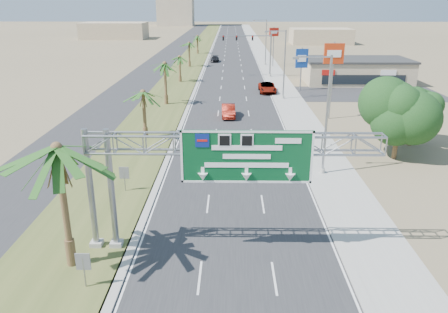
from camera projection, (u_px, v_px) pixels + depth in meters
name	position (u px, v px, depth m)	size (l,w,h in m)	color
road	(232.00, 54.00, 120.28)	(12.00, 300.00, 0.02)	#28282B
sidewalk_right	(263.00, 54.00, 120.14)	(4.00, 300.00, 0.10)	#9E9B93
median_grass	(196.00, 54.00, 120.40)	(7.00, 300.00, 0.12)	#445023
opposing_road	(171.00, 54.00, 120.52)	(8.00, 300.00, 0.02)	#28282B
sign_gantry	(218.00, 153.00, 24.08)	(16.75, 1.24, 7.50)	gray
palm_near	(57.00, 149.00, 22.09)	(5.70, 5.70, 8.35)	brown
palm_row_b	(143.00, 93.00, 45.36)	(3.99, 3.99, 5.95)	brown
palm_row_c	(165.00, 64.00, 60.16)	(3.99, 3.99, 6.75)	brown
palm_row_d	(180.00, 57.00, 77.52)	(3.99, 3.99, 5.45)	brown
palm_row_e	(189.00, 43.00, 95.17)	(3.99, 3.99, 6.15)	brown
palm_row_f	(197.00, 36.00, 118.82)	(3.99, 3.99, 5.75)	brown
streetlight_near	(324.00, 121.00, 35.79)	(3.27, 0.44, 10.00)	gray
streetlight_mid	(283.00, 67.00, 64.02)	(3.27, 0.44, 10.00)	gray
streetlight_far	(265.00, 44.00, 97.89)	(3.27, 0.44, 10.00)	gray
signal_mast	(260.00, 51.00, 82.79)	(10.28, 0.71, 8.00)	gray
store_building	(356.00, 71.00, 77.89)	(18.00, 10.00, 4.00)	tan
oak_near	(400.00, 111.00, 39.50)	(4.50, 4.50, 6.80)	brown
oak_far	(415.00, 109.00, 43.46)	(3.50, 3.50, 5.60)	brown
median_signback_a	(83.00, 264.00, 22.04)	(0.75, 0.08, 2.08)	gray
median_signback_b	(124.00, 175.00, 33.34)	(0.75, 0.08, 2.08)	gray
building_distant_left	(114.00, 31.00, 166.95)	(24.00, 14.00, 6.00)	tan
building_distant_right	(321.00, 36.00, 147.24)	(20.00, 12.00, 5.00)	tan
car_left_lane	(204.00, 145.00, 42.70)	(1.60, 3.97, 1.35)	black
car_mid_lane	(228.00, 111.00, 55.29)	(1.67, 4.78, 1.57)	maroon
car_right_lane	(267.00, 88.00, 69.92)	(2.63, 5.71, 1.59)	gray
car_far	(215.00, 59.00, 104.79)	(1.87, 4.61, 1.34)	black
pole_sign_red_near	(334.00, 58.00, 52.25)	(2.41, 0.43, 9.40)	gray
pole_sign_blue	(302.00, 60.00, 70.14)	(2.02, 0.58, 6.89)	gray
pole_sign_red_far	(274.00, 35.00, 95.03)	(2.14, 1.15, 8.57)	gray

